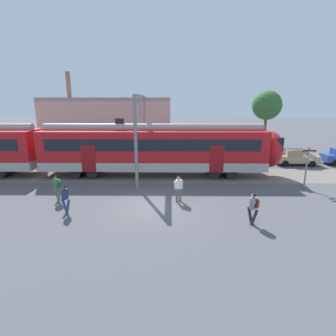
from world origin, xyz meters
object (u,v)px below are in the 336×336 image
object	(u,v)px
commuter_train	(50,149)
pedestrian_navy	(65,197)
crossing_signal	(307,161)
pedestrian_green	(57,186)
pedestrian_white	(179,186)
pedestrian_grey	(253,206)
parked_car_tan	(296,157)

from	to	relation	value
commuter_train	pedestrian_navy	world-z (taller)	commuter_train
pedestrian_navy	crossing_signal	distance (m)	16.05
commuter_train	pedestrian_green	size ratio (longest dim) A/B	22.83
commuter_train	pedestrian_white	distance (m)	12.02
pedestrian_green	pedestrian_navy	world-z (taller)	same
commuter_train	pedestrian_white	size ratio (longest dim) A/B	22.83
crossing_signal	pedestrian_green	bearing A→B (deg)	-170.78
commuter_train	pedestrian_white	xyz separation A→B (m)	(10.43, -5.84, -1.26)
pedestrian_white	crossing_signal	bearing A→B (deg)	16.04
commuter_train	pedestrian_grey	bearing A→B (deg)	-32.24
pedestrian_grey	parked_car_tan	distance (m)	15.02
pedestrian_green	pedestrian_white	xyz separation A→B (m)	(7.48, 0.08, 0.00)
pedestrian_green	crossing_signal	bearing A→B (deg)	9.22
commuter_train	parked_car_tan	world-z (taller)	commuter_train
parked_car_tan	commuter_train	bearing A→B (deg)	-170.14
crossing_signal	pedestrian_grey	bearing A→B (deg)	-133.67
commuter_train	parked_car_tan	size ratio (longest dim) A/B	9.33
pedestrian_green	pedestrian_white	world-z (taller)	same
pedestrian_navy	pedestrian_white	world-z (taller)	same
pedestrian_white	crossing_signal	distance (m)	9.50
pedestrian_green	pedestrian_white	size ratio (longest dim) A/B	1.00
pedestrian_white	pedestrian_grey	bearing A→B (deg)	-39.72
pedestrian_navy	pedestrian_white	xyz separation A→B (m)	(6.31, 1.84, 0.03)
pedestrian_navy	pedestrian_white	size ratio (longest dim) A/B	1.00
pedestrian_green	pedestrian_grey	world-z (taller)	same
pedestrian_green	crossing_signal	distance (m)	16.81
pedestrian_green	parked_car_tan	xyz separation A→B (m)	(19.13, 9.76, -0.21)
commuter_train	pedestrian_green	xyz separation A→B (m)	(2.94, -5.92, -1.26)
pedestrian_white	parked_car_tan	bearing A→B (deg)	39.74
pedestrian_navy	parked_car_tan	bearing A→B (deg)	32.70
commuter_train	pedestrian_grey	distance (m)	16.72
pedestrian_grey	parked_car_tan	world-z (taller)	pedestrian_grey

